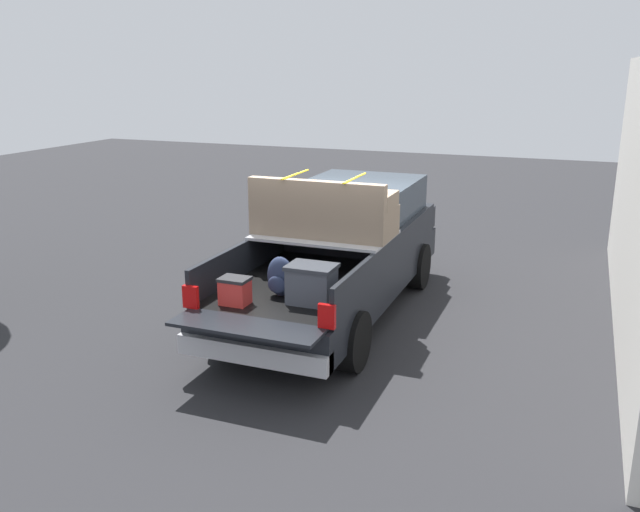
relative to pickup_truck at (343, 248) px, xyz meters
name	(u,v)px	position (x,y,z in m)	size (l,w,h in m)	color
ground_plane	(334,314)	(-0.37, 0.00, -0.97)	(40.00, 40.00, 0.00)	#262628
pickup_truck	(343,248)	(0.00, 0.00, 0.00)	(6.05, 2.06, 2.23)	black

